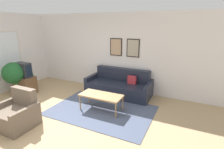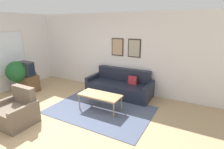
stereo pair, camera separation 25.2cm
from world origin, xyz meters
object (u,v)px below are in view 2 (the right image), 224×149
object	(u,v)px
coffee_table	(100,96)
armchair	(16,112)
couch	(120,86)
tv	(26,69)
potted_plant_tall	(17,72)

from	to	relation	value
coffee_table	armchair	world-z (taller)	armchair
couch	tv	bearing A→B (deg)	-156.76
tv	armchair	xyz separation A→B (m)	(1.59, -1.51, -0.54)
couch	potted_plant_tall	distance (m)	3.52
coffee_table	tv	world-z (taller)	tv
couch	coffee_table	size ratio (longest dim) A/B	1.83
couch	armchair	xyz separation A→B (m)	(-1.41, -2.79, -0.01)
couch	coffee_table	xyz separation A→B (m)	(-0.00, -1.24, 0.12)
tv	potted_plant_tall	world-z (taller)	potted_plant_tall
couch	coffee_table	world-z (taller)	couch
couch	armchair	distance (m)	3.13
armchair	coffee_table	bearing A→B (deg)	28.35
potted_plant_tall	coffee_table	bearing A→B (deg)	5.40
couch	coffee_table	bearing A→B (deg)	-90.07
coffee_table	potted_plant_tall	world-z (taller)	potted_plant_tall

